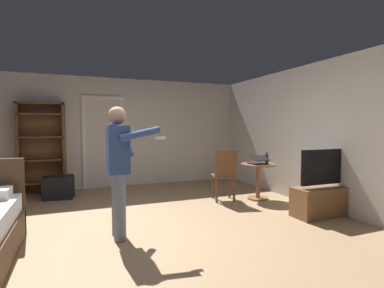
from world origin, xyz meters
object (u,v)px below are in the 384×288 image
laptop (258,161)px  suitcase_dark (59,186)px  tv_flatscreen (324,197)px  wooden_chair (224,173)px  person_blue_shirt (119,163)px  bottle_on_table (267,159)px  side_table (258,175)px  suitcase_small (58,188)px  bookshelf (42,145)px

laptop → suitcase_dark: laptop is taller
tv_flatscreen → wooden_chair: bearing=126.4°
person_blue_shirt → wooden_chair: bearing=28.1°
bottle_on_table → wooden_chair: wooden_chair is taller
wooden_chair → laptop: bearing=-14.4°
wooden_chair → person_blue_shirt: size_ratio=0.59×
suitcase_dark → tv_flatscreen: bearing=-40.3°
tv_flatscreen → suitcase_dark: size_ratio=1.85×
side_table → suitcase_small: size_ratio=1.29×
laptop → person_blue_shirt: person_blue_shirt is taller
tv_flatscreen → suitcase_small: tv_flatscreen is taller
laptop → suitcase_small: (-3.62, 1.51, -0.53)m
bookshelf → suitcase_dark: bearing=-57.1°
wooden_chair → tv_flatscreen: bearing=-53.6°
laptop → suitcase_small: bearing=157.4°
laptop → suitcase_dark: size_ratio=0.58×
side_table → wooden_chair: bearing=169.7°
bookshelf → person_blue_shirt: size_ratio=1.15×
side_table → wooden_chair: 0.70m
bookshelf → bottle_on_table: 4.68m
bottle_on_table → suitcase_small: bearing=157.8°
tv_flatscreen → laptop: bearing=107.5°
bottle_on_table → laptop: bearing=167.9°
bookshelf → person_blue_shirt: bearing=-69.7°
wooden_chair → suitcase_dark: 3.34m
laptop → person_blue_shirt: 2.95m
person_blue_shirt → suitcase_small: 2.72m
bottle_on_table → person_blue_shirt: (-2.95, -0.93, 0.16)m
side_table → bottle_on_table: bearing=-29.7°
bottle_on_table → tv_flatscreen: bearing=-79.6°
bottle_on_table → suitcase_dark: bearing=155.6°
side_table → laptop: laptop is taller
person_blue_shirt → laptop: bearing=19.2°
side_table → suitcase_dark: (-3.65, 1.64, -0.26)m
laptop → wooden_chair: size_ratio=0.34×
side_table → person_blue_shirt: (-2.81, -1.01, 0.49)m
bookshelf → tv_flatscreen: size_ratio=1.80×
person_blue_shirt → suitcase_dark: person_blue_shirt is taller
suitcase_dark → laptop: bearing=-29.1°
wooden_chair → bookshelf: bearing=148.5°
tv_flatscreen → suitcase_dark: tv_flatscreen is taller
bottle_on_table → wooden_chair: size_ratio=0.24×
bookshelf → wooden_chair: size_ratio=1.95×
suitcase_dark → side_table: bearing=-28.3°
tv_flatscreen → person_blue_shirt: size_ratio=0.64×
side_table → bottle_on_table: 0.36m
bookshelf → laptop: bearing=-29.0°
side_table → wooden_chair: size_ratio=0.71×
wooden_chair → bottle_on_table: bearing=-13.9°
person_blue_shirt → suitcase_small: person_blue_shirt is taller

